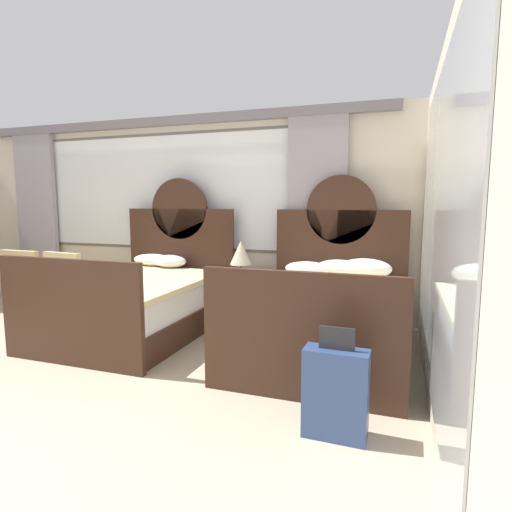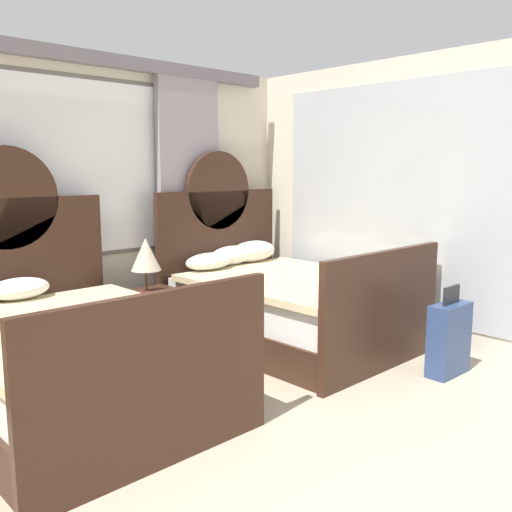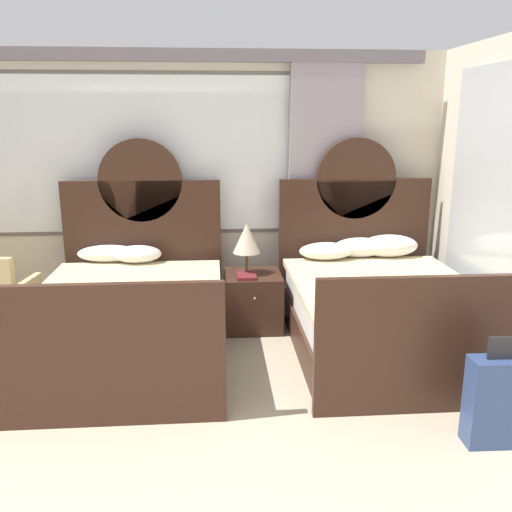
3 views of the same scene
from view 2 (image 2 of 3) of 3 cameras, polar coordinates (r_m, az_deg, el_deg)
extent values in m
cube|color=#998E99|center=(5.81, -6.92, 5.37)|extent=(0.74, 0.08, 2.60)
cube|color=beige|center=(5.29, 20.43, 5.06)|extent=(0.07, 4.87, 2.70)
cube|color=#B2B7BC|center=(5.39, 17.36, 5.28)|extent=(0.01, 3.41, 2.27)
cube|color=#382116|center=(4.14, -18.20, -12.89)|extent=(1.50, 2.03, 0.30)
cube|color=white|center=(4.04, -18.41, -8.96)|extent=(1.44, 1.93, 0.29)
cube|color=beige|center=(3.92, -18.03, -6.79)|extent=(1.54, 1.83, 0.06)
cube|color=#382116|center=(4.92, -23.79, -2.86)|extent=(1.58, 0.06, 1.43)
cylinder|color=#382116|center=(4.83, -24.33, 5.48)|extent=(0.82, 0.06, 0.82)
cube|color=#382116|center=(3.15, -10.11, -12.66)|extent=(1.58, 0.06, 1.01)
ellipsoid|color=white|center=(4.68, -23.23, -3.11)|extent=(0.47, 0.29, 0.17)
cube|color=#382116|center=(5.37, 3.43, -7.36)|extent=(1.50, 2.03, 0.30)
cube|color=white|center=(5.29, 3.46, -4.27)|extent=(1.44, 1.93, 0.29)
cube|color=beige|center=(5.20, 4.12, -2.52)|extent=(1.54, 1.83, 0.06)
cube|color=#382116|center=(5.99, -3.84, -0.10)|extent=(1.58, 0.06, 1.43)
cylinder|color=#382116|center=(5.92, -3.92, 6.76)|extent=(0.82, 0.06, 0.82)
cube|color=#382116|center=(4.65, 12.96, -5.63)|extent=(1.58, 0.06, 1.01)
ellipsoid|color=white|center=(5.58, -4.84, -0.55)|extent=(0.55, 0.30, 0.17)
ellipsoid|color=white|center=(5.85, -2.51, 0.07)|extent=(0.54, 0.26, 0.20)
ellipsoid|color=white|center=(6.04, -0.29, 0.50)|extent=(0.59, 0.29, 0.23)
cube|color=#382116|center=(5.15, -10.46, -6.75)|extent=(0.56, 0.56, 0.55)
sphere|color=tan|center=(4.88, -8.62, -6.09)|extent=(0.02, 0.02, 0.02)
cylinder|color=brown|center=(5.06, -11.16, -3.69)|extent=(0.14, 0.14, 0.02)
cylinder|color=brown|center=(5.04, -11.20, -2.52)|extent=(0.03, 0.03, 0.19)
cone|color=beige|center=(5.00, -11.28, 0.19)|extent=(0.27, 0.27, 0.29)
cube|color=maroon|center=(4.95, -10.49, -3.90)|extent=(0.18, 0.26, 0.03)
cube|color=navy|center=(4.79, 19.25, -8.11)|extent=(0.42, 0.19, 0.59)
cube|color=#232326|center=(4.69, 19.49, -3.80)|extent=(0.23, 0.03, 0.15)
cylinder|color=black|center=(4.73, 18.10, -11.68)|extent=(0.05, 0.02, 0.05)
cylinder|color=black|center=(5.01, 20.01, -10.63)|extent=(0.05, 0.02, 0.05)
camera|label=1|loc=(4.49, 53.54, 3.54)|focal=29.46mm
camera|label=3|loc=(2.54, 69.94, 11.97)|focal=38.25mm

